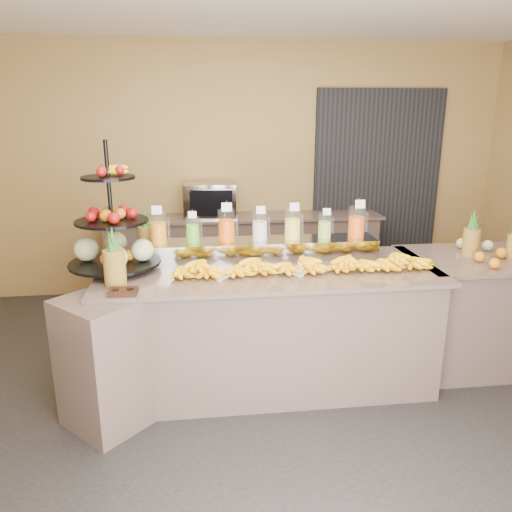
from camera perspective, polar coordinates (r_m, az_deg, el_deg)
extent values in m
plane|color=black|center=(3.83, 2.09, -16.23)|extent=(6.00, 6.00, 0.00)
cube|color=olive|center=(5.76, -1.76, 9.72)|extent=(6.00, 0.02, 2.80)
cube|color=black|center=(6.10, 13.59, 7.75)|extent=(1.50, 0.06, 2.20)
cube|color=gray|center=(3.88, 1.45, -8.23)|extent=(2.40, 0.90, 0.90)
cube|color=gray|center=(3.71, 1.50, -1.68)|extent=(2.50, 1.00, 0.03)
cube|color=gray|center=(3.54, -16.69, -11.52)|extent=(0.71, 0.71, 0.90)
cube|color=gray|center=(4.52, 23.22, -5.95)|extent=(1.00, 0.80, 0.90)
cube|color=gray|center=(4.38, 23.89, -0.29)|extent=(1.08, 0.88, 0.03)
cube|color=gray|center=(5.69, -1.44, -0.12)|extent=(3.00, 0.50, 0.90)
cube|color=gray|center=(5.58, -1.47, 4.47)|extent=(3.10, 0.55, 0.03)
cube|color=gray|center=(3.94, 0.43, 0.80)|extent=(1.85, 0.30, 0.15)
cylinder|color=silver|center=(3.87, -11.10, 3.16)|extent=(0.13, 0.13, 0.24)
cylinder|color=orange|center=(3.88, -11.07, 2.62)|extent=(0.12, 0.12, 0.16)
cylinder|color=gray|center=(3.87, -11.37, 3.96)|extent=(0.01, 0.01, 0.28)
cube|color=white|center=(3.78, -11.28, 5.18)|extent=(0.08, 0.02, 0.06)
cylinder|color=silver|center=(3.87, -7.24, 3.01)|extent=(0.11, 0.11, 0.20)
cylinder|color=#58B31B|center=(3.88, -7.22, 2.56)|extent=(0.10, 0.10, 0.13)
cylinder|color=gray|center=(3.87, -7.46, 3.69)|extent=(0.01, 0.01, 0.23)
cube|color=white|center=(3.79, -7.30, 4.69)|extent=(0.06, 0.02, 0.05)
cylinder|color=silver|center=(3.87, -3.39, 3.49)|extent=(0.13, 0.13, 0.25)
cylinder|color=#E35400|center=(3.88, -3.38, 2.93)|extent=(0.12, 0.12, 0.17)
cylinder|color=gray|center=(3.87, -3.66, 4.32)|extent=(0.01, 0.01, 0.29)
cube|color=white|center=(3.78, -3.37, 5.60)|extent=(0.08, 0.02, 0.07)
cylinder|color=silver|center=(3.90, 0.44, 3.42)|extent=(0.12, 0.12, 0.22)
cylinder|color=silver|center=(3.90, 0.43, 2.92)|extent=(0.11, 0.11, 0.15)
cylinder|color=gray|center=(3.89, 0.20, 4.16)|extent=(0.01, 0.01, 0.26)
cube|color=white|center=(3.81, 0.55, 5.29)|extent=(0.07, 0.02, 0.06)
cylinder|color=silver|center=(3.94, 4.20, 3.63)|extent=(0.13, 0.13, 0.24)
cylinder|color=yellow|center=(3.95, 4.19, 3.09)|extent=(0.12, 0.12, 0.16)
cylinder|color=gray|center=(3.93, 3.95, 4.42)|extent=(0.01, 0.01, 0.28)
cube|color=white|center=(3.85, 4.41, 5.62)|extent=(0.08, 0.02, 0.06)
cylinder|color=silver|center=(4.00, 7.86, 3.42)|extent=(0.11, 0.11, 0.20)
cylinder|color=#95BA49|center=(4.01, 7.84, 2.99)|extent=(0.10, 0.10, 0.13)
cylinder|color=gray|center=(4.00, 7.66, 4.07)|extent=(0.01, 0.01, 0.23)
cube|color=white|center=(3.93, 8.11, 5.03)|extent=(0.06, 0.02, 0.05)
cylinder|color=silver|center=(4.07, 11.42, 3.82)|extent=(0.13, 0.13, 0.24)
cylinder|color=#D74E06|center=(4.08, 11.39, 3.29)|extent=(0.12, 0.12, 0.17)
cylinder|color=gray|center=(4.06, 11.20, 4.62)|extent=(0.01, 0.01, 0.29)
cube|color=white|center=(3.98, 11.82, 5.82)|extent=(0.08, 0.02, 0.07)
ellipsoid|color=yellow|center=(3.57, -8.61, -1.49)|extent=(0.23, 0.18, 0.10)
ellipsoid|color=yellow|center=(3.57, -5.57, -1.39)|extent=(0.23, 0.18, 0.10)
ellipsoid|color=yellow|center=(3.58, -2.53, -1.28)|extent=(0.23, 0.18, 0.10)
ellipsoid|color=yellow|center=(3.60, 0.49, -1.17)|extent=(0.23, 0.18, 0.10)
ellipsoid|color=yellow|center=(3.63, 3.47, -1.05)|extent=(0.23, 0.18, 0.10)
ellipsoid|color=yellow|center=(3.67, 6.39, -0.94)|extent=(0.23, 0.18, 0.10)
ellipsoid|color=yellow|center=(3.71, 9.25, -0.83)|extent=(0.23, 0.18, 0.10)
ellipsoid|color=yellow|center=(3.77, 12.02, -0.71)|extent=(0.23, 0.18, 0.10)
ellipsoid|color=yellow|center=(3.84, 14.71, -0.60)|extent=(0.23, 0.18, 0.10)
ellipsoid|color=yellow|center=(3.91, 17.30, -0.50)|extent=(0.23, 0.18, 0.10)
ellipsoid|color=yellow|center=(3.55, -5.90, -0.34)|extent=(0.20, 0.16, 0.09)
ellipsoid|color=yellow|center=(3.57, -0.41, -0.15)|extent=(0.20, 0.16, 0.09)
ellipsoid|color=yellow|center=(3.63, 4.97, 0.04)|extent=(0.20, 0.16, 0.09)
ellipsoid|color=yellow|center=(3.71, 10.14, 0.22)|extent=(0.20, 0.16, 0.09)
ellipsoid|color=yellow|center=(3.82, 15.05, 0.39)|extent=(0.20, 0.16, 0.09)
cylinder|color=black|center=(3.72, -16.29, 5.41)|extent=(0.03, 0.03, 0.94)
cylinder|color=black|center=(3.81, -15.80, -0.73)|extent=(0.73, 0.73, 0.02)
cylinder|color=black|center=(3.74, -16.16, 3.85)|extent=(0.57, 0.57, 0.02)
cylinder|color=black|center=(3.69, -16.55, 8.59)|extent=(0.41, 0.41, 0.02)
sphere|color=beige|center=(3.76, -12.78, 0.81)|extent=(0.18, 0.18, 0.18)
sphere|color=maroon|center=(3.71, -14.00, 4.73)|extent=(0.08, 0.08, 0.08)
sphere|color=orange|center=(3.82, -17.41, 0.03)|extent=(0.09, 0.09, 0.09)
cube|color=black|center=(3.31, -14.96, -3.96)|extent=(0.18, 0.14, 0.03)
cylinder|color=brown|center=(3.44, -15.84, -1.33)|extent=(0.15, 0.15, 0.25)
cone|color=#214F1A|center=(3.39, -16.10, 1.94)|extent=(0.07, 0.07, 0.16)
cylinder|color=brown|center=(4.06, -12.39, 1.61)|extent=(0.14, 0.14, 0.25)
cone|color=#214F1A|center=(4.01, -12.57, 4.45)|extent=(0.07, 0.07, 0.16)
cylinder|color=brown|center=(4.34, 23.35, 1.42)|extent=(0.12, 0.12, 0.23)
ellipsoid|color=orange|center=(4.24, 26.45, -0.28)|extent=(0.34, 0.23, 0.08)
cube|color=gray|center=(5.52, -5.22, 6.41)|extent=(0.59, 0.43, 0.37)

